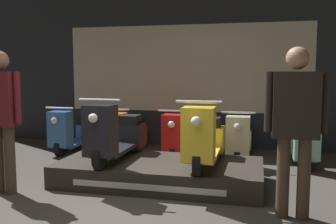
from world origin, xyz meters
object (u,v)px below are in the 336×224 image
object	(u,v)px
person_left_browsing	(2,112)
scooter_backrow_3	(239,139)
scooter_backrow_1	(125,135)
person_right_browsing	(295,118)
scooter_backrow_0	(74,133)
scooter_display_left	(116,135)
scooter_backrow_2	(180,137)
scooter_backrow_4	(303,142)
scooter_display_right	(205,139)

from	to	relation	value
person_left_browsing	scooter_backrow_3	bearing A→B (deg)	42.66
scooter_backrow_1	person_right_browsing	size ratio (longest dim) A/B	0.88
scooter_backrow_0	person_right_browsing	size ratio (longest dim) A/B	0.88
scooter_display_left	person_right_browsing	xyz separation A→B (m)	(2.23, -0.80, 0.40)
scooter_backrow_1	scooter_backrow_0	bearing A→B (deg)	180.00
scooter_display_left	scooter_backrow_2	distance (m)	1.81
scooter_backrow_0	scooter_display_left	bearing A→B (deg)	-48.39
scooter_backrow_4	scooter_backrow_1	bearing A→B (deg)	180.00
scooter_backrow_0	person_left_browsing	xyz separation A→B (m)	(0.36, -2.50, 0.66)
scooter_backrow_3	scooter_backrow_4	distance (m)	1.03
scooter_backrow_3	person_right_browsing	bearing A→B (deg)	-75.23
scooter_backrow_0	scooter_backrow_2	bearing A→B (deg)	0.00
scooter_backrow_1	scooter_backrow_2	xyz separation A→B (m)	(1.03, 0.00, 0.00)
scooter_display_right	scooter_backrow_2	distance (m)	1.85
person_left_browsing	scooter_display_right	bearing A→B (deg)	18.78
scooter_backrow_2	scooter_backrow_0	bearing A→B (deg)	180.00
scooter_backrow_2	person_right_browsing	size ratio (longest dim) A/B	0.88
scooter_display_right	scooter_backrow_0	bearing A→B (deg)	147.98
scooter_backrow_1	scooter_backrow_3	xyz separation A→B (m)	(2.05, 0.00, 0.00)
scooter_backrow_1	scooter_display_right	bearing A→B (deg)	-45.13
person_left_browsing	person_right_browsing	size ratio (longest dim) A/B	1.00
scooter_backrow_1	scooter_backrow_2	world-z (taller)	same
scooter_backrow_2	person_left_browsing	size ratio (longest dim) A/B	0.88
scooter_display_right	scooter_backrow_4	world-z (taller)	scooter_display_right
scooter_backrow_1	scooter_backrow_3	size ratio (longest dim) A/B	1.00
scooter_display_left	person_left_browsing	bearing A→B (deg)	-145.05
scooter_backrow_3	person_left_browsing	distance (m)	3.75
scooter_display_left	person_left_browsing	xyz separation A→B (m)	(-1.14, -0.80, 0.37)
scooter_backrow_1	scooter_backrow_3	bearing A→B (deg)	0.00
scooter_display_left	scooter_backrow_1	size ratio (longest dim) A/B	1.00
scooter_backrow_4	scooter_backrow_0	bearing A→B (deg)	180.00
scooter_backrow_4	person_left_browsing	world-z (taller)	person_left_browsing
scooter_backrow_1	scooter_backrow_4	world-z (taller)	same
scooter_backrow_1	person_right_browsing	bearing A→B (deg)	-42.69
scooter_display_left	scooter_backrow_2	bearing A→B (deg)	72.32
scooter_backrow_4	scooter_display_right	bearing A→B (deg)	-129.18
scooter_backrow_0	person_right_browsing	distance (m)	4.55
scooter_backrow_3	person_left_browsing	bearing A→B (deg)	-137.34
scooter_display_right	person_left_browsing	xyz separation A→B (m)	(-2.35, -0.80, 0.37)
scooter_backrow_3	person_right_browsing	xyz separation A→B (m)	(0.66, -2.50, 0.69)
scooter_backrow_1	person_left_browsing	distance (m)	2.67
scooter_display_right	person_right_browsing	distance (m)	1.35
scooter_display_right	scooter_backrow_3	bearing A→B (deg)	78.06
scooter_display_right	scooter_backrow_1	world-z (taller)	scooter_display_right
scooter_backrow_2	person_right_browsing	distance (m)	3.09
scooter_display_right	scooter_backrow_4	xyz separation A→B (m)	(1.38, 1.70, -0.29)
scooter_display_right	scooter_backrow_3	world-z (taller)	scooter_display_right
scooter_backrow_2	scooter_display_left	bearing A→B (deg)	-107.68
scooter_backrow_4	person_right_browsing	xyz separation A→B (m)	(-0.37, -2.50, 0.69)
person_right_browsing	scooter_display_left	bearing A→B (deg)	160.23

